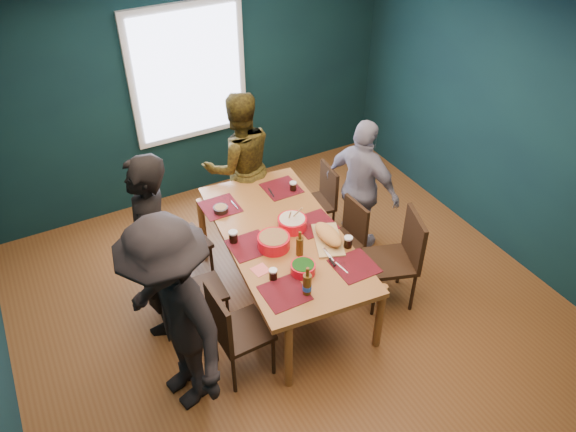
{
  "coord_description": "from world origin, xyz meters",
  "views": [
    {
      "loc": [
        -1.84,
        -3.27,
        4.07
      ],
      "look_at": [
        0.08,
        0.28,
        1.0
      ],
      "focal_mm": 35.0,
      "sensor_mm": 36.0,
      "label": 1
    }
  ],
  "objects_px": {
    "person_far_left": "(152,248)",
    "chair_right_far": "(321,197)",
    "chair_left_mid": "(193,287)",
    "cutting_board": "(328,236)",
    "dining_table": "(283,241)",
    "person_back": "(240,165)",
    "chair_right_near": "(401,253)",
    "bowl_dumpling": "(292,223)",
    "bowl_salad": "(274,242)",
    "person_right": "(362,188)",
    "chair_left_far": "(174,239)",
    "chair_right_mid": "(347,233)",
    "person_near_left": "(173,318)",
    "bowl_herbs": "(303,268)",
    "chair_left_near": "(232,328)"
  },
  "relations": [
    {
      "from": "dining_table",
      "to": "bowl_dumpling",
      "type": "height_order",
      "value": "bowl_dumpling"
    },
    {
      "from": "chair_left_mid",
      "to": "person_far_left",
      "type": "distance_m",
      "value": 0.52
    },
    {
      "from": "person_far_left",
      "to": "person_back",
      "type": "height_order",
      "value": "person_far_left"
    },
    {
      "from": "chair_left_near",
      "to": "cutting_board",
      "type": "relative_size",
      "value": 1.58
    },
    {
      "from": "dining_table",
      "to": "chair_left_far",
      "type": "height_order",
      "value": "chair_left_far"
    },
    {
      "from": "chair_left_near",
      "to": "chair_right_far",
      "type": "distance_m",
      "value": 2.11
    },
    {
      "from": "bowl_dumpling",
      "to": "bowl_salad",
      "type": "bearing_deg",
      "value": -149.34
    },
    {
      "from": "person_far_left",
      "to": "bowl_salad",
      "type": "relative_size",
      "value": 6.16
    },
    {
      "from": "person_near_left",
      "to": "bowl_dumpling",
      "type": "relative_size",
      "value": 6.64
    },
    {
      "from": "dining_table",
      "to": "chair_left_mid",
      "type": "bearing_deg",
      "value": -176.89
    },
    {
      "from": "person_far_left",
      "to": "cutting_board",
      "type": "xyz_separation_m",
      "value": [
        1.47,
        -0.52,
        -0.06
      ]
    },
    {
      "from": "bowl_dumpling",
      "to": "cutting_board",
      "type": "distance_m",
      "value": 0.38
    },
    {
      "from": "person_right",
      "to": "bowl_herbs",
      "type": "bearing_deg",
      "value": 105.39
    },
    {
      "from": "bowl_salad",
      "to": "chair_right_far",
      "type": "bearing_deg",
      "value": 39.28
    },
    {
      "from": "person_far_left",
      "to": "chair_right_far",
      "type": "bearing_deg",
      "value": 126.69
    },
    {
      "from": "person_right",
      "to": "person_near_left",
      "type": "relative_size",
      "value": 0.84
    },
    {
      "from": "person_right",
      "to": "cutting_board",
      "type": "bearing_deg",
      "value": 107.01
    },
    {
      "from": "bowl_salad",
      "to": "chair_left_mid",
      "type": "bearing_deg",
      "value": 168.13
    },
    {
      "from": "chair_right_far",
      "to": "bowl_dumpling",
      "type": "xyz_separation_m",
      "value": [
        -0.72,
        -0.65,
        0.35
      ]
    },
    {
      "from": "person_near_left",
      "to": "bowl_salad",
      "type": "height_order",
      "value": "person_near_left"
    },
    {
      "from": "dining_table",
      "to": "person_right",
      "type": "xyz_separation_m",
      "value": [
        1.1,
        0.32,
        0.05
      ]
    },
    {
      "from": "person_right",
      "to": "bowl_salad",
      "type": "xyz_separation_m",
      "value": [
        -1.26,
        -0.43,
        0.09
      ]
    },
    {
      "from": "dining_table",
      "to": "cutting_board",
      "type": "height_order",
      "value": "cutting_board"
    },
    {
      "from": "chair_left_far",
      "to": "chair_left_near",
      "type": "relative_size",
      "value": 1.03
    },
    {
      "from": "dining_table",
      "to": "person_back",
      "type": "xyz_separation_m",
      "value": [
        0.12,
        1.21,
        0.12
      ]
    },
    {
      "from": "cutting_board",
      "to": "bowl_dumpling",
      "type": "bearing_deg",
      "value": 142.59
    },
    {
      "from": "bowl_salad",
      "to": "dining_table",
      "type": "bearing_deg",
      "value": 36.97
    },
    {
      "from": "chair_left_mid",
      "to": "cutting_board",
      "type": "relative_size",
      "value": 1.41
    },
    {
      "from": "person_far_left",
      "to": "person_right",
      "type": "height_order",
      "value": "person_far_left"
    },
    {
      "from": "chair_left_mid",
      "to": "chair_right_near",
      "type": "xyz_separation_m",
      "value": [
        1.87,
        -0.58,
        0.08
      ]
    },
    {
      "from": "chair_right_far",
      "to": "cutting_board",
      "type": "bearing_deg",
      "value": -112.29
    },
    {
      "from": "person_far_left",
      "to": "dining_table",
      "type": "bearing_deg",
      "value": 101.72
    },
    {
      "from": "chair_right_far",
      "to": "chair_right_near",
      "type": "bearing_deg",
      "value": -78.02
    },
    {
      "from": "chair_left_mid",
      "to": "person_back",
      "type": "xyz_separation_m",
      "value": [
        1.01,
        1.17,
        0.34
      ]
    },
    {
      "from": "chair_right_near",
      "to": "bowl_herbs",
      "type": "relative_size",
      "value": 4.63
    },
    {
      "from": "chair_left_mid",
      "to": "person_far_left",
      "type": "bearing_deg",
      "value": 142.23
    },
    {
      "from": "chair_right_far",
      "to": "chair_left_mid",
      "type": "bearing_deg",
      "value": -153.21
    },
    {
      "from": "dining_table",
      "to": "chair_right_far",
      "type": "distance_m",
      "value": 1.12
    },
    {
      "from": "chair_left_far",
      "to": "chair_right_mid",
      "type": "height_order",
      "value": "chair_left_far"
    },
    {
      "from": "person_back",
      "to": "chair_right_mid",
      "type": "bearing_deg",
      "value": 125.17
    },
    {
      "from": "chair_right_near",
      "to": "bowl_dumpling",
      "type": "bearing_deg",
      "value": 164.05
    },
    {
      "from": "person_back",
      "to": "person_near_left",
      "type": "bearing_deg",
      "value": 59.33
    },
    {
      "from": "chair_right_far",
      "to": "person_near_left",
      "type": "xyz_separation_m",
      "value": [
        -2.1,
        -1.31,
        0.41
      ]
    },
    {
      "from": "chair_right_mid",
      "to": "person_back",
      "type": "bearing_deg",
      "value": 116.16
    },
    {
      "from": "chair_left_mid",
      "to": "bowl_salad",
      "type": "xyz_separation_m",
      "value": [
        0.74,
        -0.16,
        0.35
      ]
    },
    {
      "from": "bowl_dumpling",
      "to": "cutting_board",
      "type": "bearing_deg",
      "value": -58.9
    },
    {
      "from": "person_near_left",
      "to": "bowl_herbs",
      "type": "xyz_separation_m",
      "value": [
        1.17,
        0.08,
        -0.07
      ]
    },
    {
      "from": "chair_left_mid",
      "to": "person_near_left",
      "type": "bearing_deg",
      "value": -117.34
    },
    {
      "from": "chair_left_near",
      "to": "person_near_left",
      "type": "height_order",
      "value": "person_near_left"
    },
    {
      "from": "chair_left_mid",
      "to": "person_near_left",
      "type": "relative_size",
      "value": 0.47
    }
  ]
}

